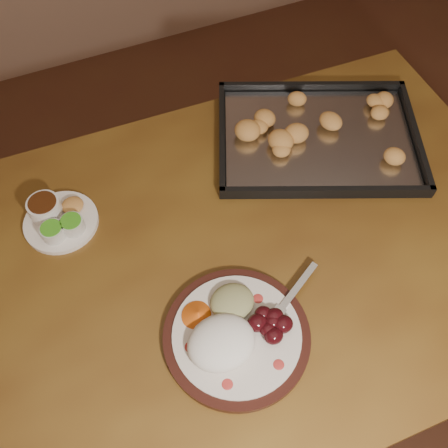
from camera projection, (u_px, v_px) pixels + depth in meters
name	position (u px, v px, depth m)	size (l,w,h in m)	color
ground	(266.00, 438.00, 1.56)	(4.00, 4.00, 0.00)	#55321D
dining_table	(207.00, 283.00, 1.13)	(1.53, 0.95, 0.75)	brown
dinner_plate	(234.00, 333.00, 0.94)	(0.35, 0.28, 0.06)	black
condiment_saucer	(57.00, 218.00, 1.08)	(0.16, 0.16, 0.05)	white
baking_tray	(318.00, 136.00, 1.22)	(0.59, 0.52, 0.05)	black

